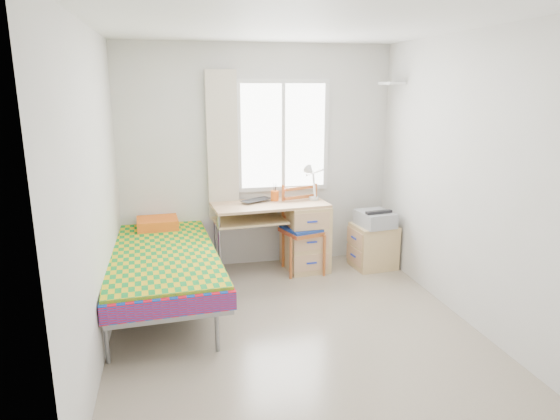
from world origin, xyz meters
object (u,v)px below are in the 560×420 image
Objects in this scene: chair at (303,224)px; cabinet at (373,246)px; bed at (162,258)px; desk at (299,233)px; printer at (375,218)px.

cabinet is (0.85, -0.08, -0.30)m from chair.
bed reaches higher than desk.
chair is 0.85m from printer.
bed is 4.40× the size of cabinet.
chair is at bearing -72.08° from desk.
desk reaches higher than printer.
chair is at bearing 168.95° from cabinet.
chair reaches higher than desk.
bed is 4.91× the size of printer.
printer is at bearing -103.17° from cabinet.
bed is 1.69m from desk.
desk is at bearing 159.69° from printer.
desk is 2.88× the size of printer.
bed reaches higher than cabinet.
printer is at bearing -23.90° from chair.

